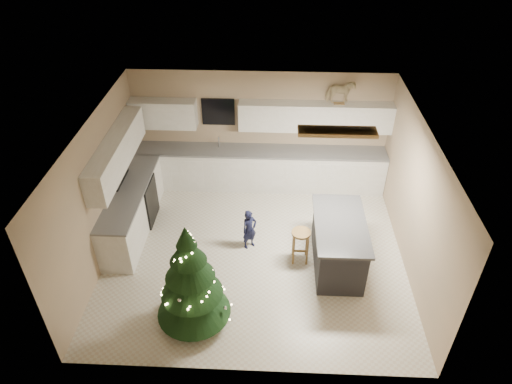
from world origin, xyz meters
TOP-DOWN VIEW (x-y plane):
  - ground_plane at (0.00, 0.00)m, footprint 5.50×5.50m
  - room_shell at (0.02, 0.00)m, footprint 5.52×5.02m
  - cabinetry at (-0.91, 1.65)m, footprint 5.50×3.20m
  - island at (1.50, -0.23)m, footprint 0.90×1.70m
  - bar_stool at (0.83, -0.16)m, footprint 0.35×0.35m
  - christmas_tree at (-0.90, -1.60)m, footprint 1.21×1.17m
  - toddler at (-0.12, 0.16)m, footprint 0.36×0.34m
  - rocking_horse at (1.61, 2.33)m, footprint 0.59×0.33m

SIDE VIEW (x-z plane):
  - ground_plane at x=0.00m, z-range 0.00..0.00m
  - toddler at x=-0.12m, z-range 0.00..0.83m
  - island at x=1.50m, z-range 0.00..0.95m
  - bar_stool at x=0.83m, z-range 0.17..0.84m
  - cabinetry at x=-0.91m, z-range -0.24..1.76m
  - christmas_tree at x=-0.90m, z-range -0.17..1.76m
  - room_shell at x=0.02m, z-range 0.44..3.05m
  - rocking_horse at x=1.61m, z-range 2.01..2.50m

